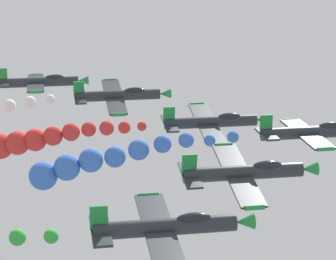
# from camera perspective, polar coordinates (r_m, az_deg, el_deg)

# --- Properties ---
(airplane_lead) EXTENTS (9.56, 10.35, 2.32)m
(airplane_lead) POSITION_cam_1_polar(r_m,az_deg,el_deg) (66.70, 11.00, -0.14)
(airplane_lead) COLOR #23282D
(smoke_trail_lead) EXTENTS (3.13, 18.07, 4.85)m
(smoke_trail_lead) POSITION_cam_1_polar(r_m,az_deg,el_deg) (64.11, -5.65, -2.43)
(smoke_trail_lead) COLOR blue
(airplane_left_inner) EXTENTS (9.49, 10.35, 2.82)m
(airplane_left_inner) POSITION_cam_1_polar(r_m,az_deg,el_deg) (71.85, 3.43, 0.64)
(airplane_left_inner) COLOR #23282D
(airplane_right_inner) EXTENTS (9.46, 10.35, 2.90)m
(airplane_right_inner) POSITION_cam_1_polar(r_m,az_deg,el_deg) (55.35, 5.95, -3.22)
(airplane_right_inner) COLOR #23282D
(airplane_left_outer) EXTENTS (9.48, 10.35, 2.86)m
(airplane_left_outer) POSITION_cam_1_polar(r_m,az_deg,el_deg) (79.44, -3.73, 2.67)
(airplane_left_outer) COLOR #23282D
(airplane_right_outer) EXTENTS (9.54, 10.35, 2.55)m
(airplane_right_outer) POSITION_cam_1_polar(r_m,az_deg,el_deg) (46.71, -0.01, -7.38)
(airplane_right_outer) COLOR #23282D
(airplane_trailing) EXTENTS (9.56, 10.35, 2.32)m
(airplane_trailing) POSITION_cam_1_polar(r_m,az_deg,el_deg) (87.80, -9.70, 3.65)
(airplane_trailing) COLOR #23282D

